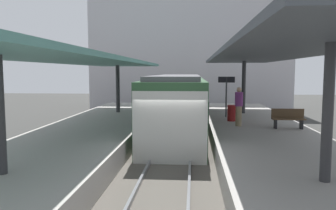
{
  "coord_description": "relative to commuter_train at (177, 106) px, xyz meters",
  "views": [
    {
      "loc": [
        0.82,
        -12.53,
        3.47
      ],
      "look_at": [
        -0.36,
        3.04,
        1.92
      ],
      "focal_mm": 35.89,
      "sensor_mm": 36.0,
      "label": 1
    }
  ],
  "objects": [
    {
      "name": "track_ballast",
      "position": [
        0.0,
        -4.44,
        -1.63
      ],
      "size": [
        3.2,
        28.0,
        0.2
      ],
      "primitive_type": "cube",
      "color": "#59544C",
      "rests_on": "ground_plane"
    },
    {
      "name": "litter_bin",
      "position": [
        2.75,
        -0.01,
        -0.33
      ],
      "size": [
        0.44,
        0.44,
        0.8
      ],
      "primitive_type": "cylinder",
      "color": "maroon",
      "rests_on": "platform_right"
    },
    {
      "name": "platform_left",
      "position": [
        -3.8,
        -4.44,
        -1.23
      ],
      "size": [
        4.4,
        28.0,
        1.0
      ],
      "primitive_type": "cube",
      "color": "#ADA8A0",
      "rests_on": "ground_plane"
    },
    {
      "name": "station_building_backdrop",
      "position": [
        0.47,
        15.56,
        3.77
      ],
      "size": [
        18.0,
        6.0,
        11.0
      ],
      "primitive_type": "cube",
      "color": "#B7B2B7",
      "rests_on": "ground_plane"
    },
    {
      "name": "canopy_right",
      "position": [
        3.8,
        -3.04,
        2.42
      ],
      "size": [
        4.18,
        21.0,
        3.27
      ],
      "color": "#333335",
      "rests_on": "platform_right"
    },
    {
      "name": "rail_far_side",
      "position": [
        0.72,
        -4.44,
        -1.46
      ],
      "size": [
        0.08,
        28.0,
        0.14
      ],
      "primitive_type": "cube",
      "color": "slate",
      "rests_on": "track_ballast"
    },
    {
      "name": "canopy_left",
      "position": [
        -3.8,
        -3.04,
        2.19
      ],
      "size": [
        4.18,
        21.0,
        3.03
      ],
      "color": "#333335",
      "rests_on": "platform_left"
    },
    {
      "name": "platform_bench",
      "position": [
        4.95,
        -2.11,
        -0.26
      ],
      "size": [
        1.4,
        0.41,
        0.86
      ],
      "color": "black",
      "rests_on": "platform_right"
    },
    {
      "name": "passenger_near_bench",
      "position": [
        2.89,
        -1.57,
        0.19
      ],
      "size": [
        0.36,
        0.36,
        1.77
      ],
      "color": "#998460",
      "rests_on": "platform_right"
    },
    {
      "name": "ground_plane",
      "position": [
        0.0,
        -4.44,
        -1.73
      ],
      "size": [
        80.0,
        80.0,
        0.0
      ],
      "primitive_type": "plane",
      "color": "#383835"
    },
    {
      "name": "commuter_train",
      "position": [
        0.0,
        0.0,
        0.0
      ],
      "size": [
        2.78,
        10.8,
        3.1
      ],
      "color": "#2D5633",
      "rests_on": "track_ballast"
    },
    {
      "name": "platform_right",
      "position": [
        3.8,
        -4.44,
        -1.23
      ],
      "size": [
        4.4,
        28.0,
        1.0
      ],
      "primitive_type": "cube",
      "color": "#ADA8A0",
      "rests_on": "ground_plane"
    },
    {
      "name": "rail_near_side",
      "position": [
        -0.72,
        -4.44,
        -1.46
      ],
      "size": [
        0.08,
        28.0,
        0.14
      ],
      "primitive_type": "cube",
      "color": "slate",
      "rests_on": "track_ballast"
    },
    {
      "name": "platform_sign",
      "position": [
        2.61,
        1.45,
        0.9
      ],
      "size": [
        0.9,
        0.08,
        2.21
      ],
      "color": "#262628",
      "rests_on": "platform_right"
    }
  ]
}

